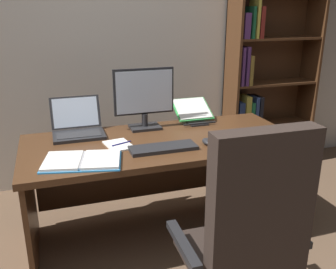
% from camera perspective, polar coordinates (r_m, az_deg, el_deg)
% --- Properties ---
extents(wall_back, '(5.39, 0.12, 2.82)m').
position_cam_1_polar(wall_back, '(3.45, -8.32, 15.88)').
color(wall_back, beige).
rests_on(wall_back, ground).
extents(desk, '(1.83, 0.81, 0.74)m').
position_cam_1_polar(desk, '(2.63, -1.37, -4.21)').
color(desk, '#4C2D19').
rests_on(desk, ground).
extents(bookshelf, '(0.91, 0.30, 2.17)m').
position_cam_1_polar(bookshelf, '(3.79, 14.34, 10.94)').
color(bookshelf, '#4C2D19').
rests_on(bookshelf, ground).
extents(office_chair, '(0.62, 0.60, 1.12)m').
position_cam_1_polar(office_chair, '(1.90, 11.67, -17.15)').
color(office_chair, '#232326').
rests_on(office_chair, ground).
extents(monitor, '(0.44, 0.16, 0.44)m').
position_cam_1_polar(monitor, '(2.67, -3.67, 5.43)').
color(monitor, '#232326').
rests_on(monitor, desk).
extents(laptop, '(0.35, 0.33, 0.24)m').
position_cam_1_polar(laptop, '(2.65, -13.67, 1.08)').
color(laptop, '#232326').
rests_on(laptop, desk).
extents(keyboard, '(0.42, 0.15, 0.02)m').
position_cam_1_polar(keyboard, '(2.31, -0.73, -2.07)').
color(keyboard, '#232326').
rests_on(keyboard, desk).
extents(computer_mouse, '(0.06, 0.10, 0.04)m').
position_cam_1_polar(computer_mouse, '(2.41, 6.10, -1.09)').
color(computer_mouse, '#232326').
rests_on(computer_mouse, desk).
extents(reading_stand_with_book, '(0.28, 0.29, 0.15)m').
position_cam_1_polar(reading_stand_with_book, '(2.89, 3.85, 3.59)').
color(reading_stand_with_book, '#232326').
rests_on(reading_stand_with_book, desk).
extents(open_binder, '(0.49, 0.37, 0.02)m').
position_cam_1_polar(open_binder, '(2.18, -13.02, -3.93)').
color(open_binder, '#2D84C6').
rests_on(open_binder, desk).
extents(notepad, '(0.18, 0.23, 0.01)m').
position_cam_1_polar(notepad, '(2.40, -7.58, -1.61)').
color(notepad, white).
rests_on(notepad, desk).
extents(pen, '(0.13, 0.06, 0.01)m').
position_cam_1_polar(pen, '(2.40, -7.12, -1.36)').
color(pen, navy).
rests_on(pen, notepad).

